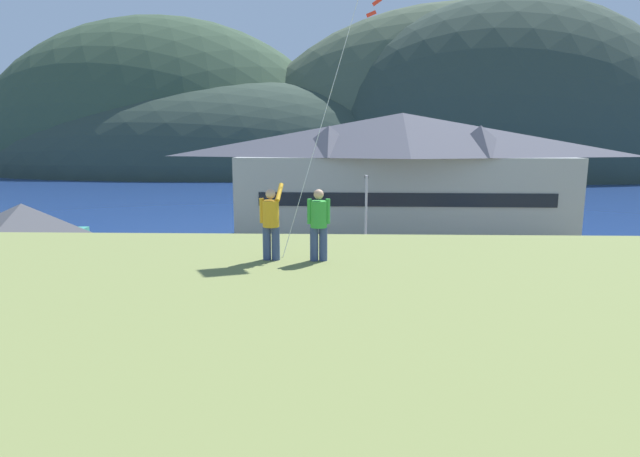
% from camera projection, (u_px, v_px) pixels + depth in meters
% --- Properties ---
extents(ground_plane, '(600.00, 600.00, 0.00)m').
position_uv_depth(ground_plane, '(309.00, 329.00, 23.46)').
color(ground_plane, '#66604C').
extents(parking_lot_pad, '(40.00, 20.00, 0.10)m').
position_uv_depth(parking_lot_pad, '(314.00, 295.00, 28.38)').
color(parking_lot_pad, gray).
rests_on(parking_lot_pad, ground).
extents(bay_water, '(360.00, 84.00, 0.03)m').
position_uv_depth(bay_water, '(328.00, 194.00, 82.52)').
color(bay_water, navy).
rests_on(bay_water, ground).
extents(far_hill_west_ridge, '(107.49, 64.21, 84.74)m').
position_uv_depth(far_hill_west_ridge, '(165.00, 171.00, 144.67)').
color(far_hill_west_ridge, '#334733').
rests_on(far_hill_west_ridge, ground).
extents(far_hill_east_peak, '(125.59, 54.31, 48.36)m').
position_uv_depth(far_hill_east_peak, '(224.00, 174.00, 132.99)').
color(far_hill_east_peak, '#2D3D33').
rests_on(far_hill_east_peak, ground).
extents(far_hill_center_saddle, '(122.11, 53.01, 88.45)m').
position_uv_depth(far_hill_center_saddle, '(458.00, 173.00, 136.93)').
color(far_hill_center_saddle, '#42513D').
rests_on(far_hill_center_saddle, ground).
extents(far_hill_far_shoulder, '(97.20, 61.01, 87.53)m').
position_uv_depth(far_hill_far_shoulder, '(503.00, 175.00, 129.37)').
color(far_hill_far_shoulder, '#2D3D33').
rests_on(far_hill_far_shoulder, ground).
extents(harbor_lodge, '(29.81, 9.59, 11.07)m').
position_uv_depth(harbor_lodge, '(401.00, 174.00, 43.68)').
color(harbor_lodge, '#999E99').
rests_on(harbor_lodge, ground).
extents(storage_shed_near_lot, '(5.81, 5.70, 5.36)m').
position_uv_depth(storage_shed_near_lot, '(26.00, 250.00, 27.50)').
color(storage_shed_near_lot, '#338475').
rests_on(storage_shed_near_lot, ground).
extents(storage_shed_waterside, '(4.99, 5.65, 4.52)m').
position_uv_depth(storage_shed_waterside, '(287.00, 210.00, 46.37)').
color(storage_shed_waterside, '#756B5B').
rests_on(storage_shed_waterside, ground).
extents(wharf_dock, '(3.20, 12.58, 0.70)m').
position_uv_depth(wharf_dock, '(317.00, 216.00, 56.16)').
color(wharf_dock, '#70604C').
rests_on(wharf_dock, ground).
extents(moored_boat_wharfside, '(3.06, 7.79, 2.16)m').
position_uv_depth(moored_boat_wharfside, '(285.00, 214.00, 55.17)').
color(moored_boat_wharfside, silver).
rests_on(moored_boat_wharfside, ground).
extents(moored_boat_outer_mooring, '(2.85, 6.81, 2.16)m').
position_uv_depth(moored_boat_outer_mooring, '(347.00, 211.00, 57.66)').
color(moored_boat_outer_mooring, navy).
rests_on(moored_boat_outer_mooring, ground).
extents(parked_car_front_row_red, '(4.29, 2.22, 1.82)m').
position_uv_depth(parked_car_front_row_red, '(522.00, 277.00, 28.40)').
color(parked_car_front_row_red, slate).
rests_on(parked_car_front_row_red, parking_lot_pad).
extents(parked_car_corner_spot, '(4.26, 2.18, 1.82)m').
position_uv_depth(parked_car_corner_spot, '(436.00, 313.00, 22.43)').
color(parked_car_corner_spot, red).
rests_on(parked_car_corner_spot, parking_lot_pad).
extents(parked_car_mid_row_near, '(4.30, 2.25, 1.82)m').
position_uv_depth(parked_car_mid_row_near, '(304.00, 276.00, 28.56)').
color(parked_car_mid_row_near, black).
rests_on(parked_car_mid_row_near, parking_lot_pad).
extents(parked_car_front_row_end, '(4.28, 2.21, 1.82)m').
position_uv_depth(parked_car_front_row_end, '(633.00, 310.00, 22.84)').
color(parked_car_front_row_end, navy).
rests_on(parked_car_front_row_end, parking_lot_pad).
extents(parked_car_front_row_silver, '(4.32, 2.29, 1.82)m').
position_uv_depth(parked_car_front_row_silver, '(151.00, 305.00, 23.64)').
color(parked_car_front_row_silver, '#9EA3A8').
rests_on(parked_car_front_row_silver, parking_lot_pad).
extents(parked_car_back_row_left, '(4.21, 2.08, 1.82)m').
position_uv_depth(parked_car_back_row_left, '(418.00, 272.00, 29.56)').
color(parked_car_back_row_left, '#9EA3A8').
rests_on(parked_car_back_row_left, parking_lot_pad).
extents(parked_car_back_row_right, '(4.26, 2.17, 1.82)m').
position_uv_depth(parked_car_back_row_right, '(251.00, 304.00, 23.74)').
color(parked_car_back_row_right, '#236633').
rests_on(parked_car_back_row_right, parking_lot_pad).
extents(parked_car_mid_row_center, '(4.26, 2.18, 1.82)m').
position_uv_depth(parked_car_mid_row_center, '(230.00, 267.00, 30.61)').
color(parked_car_mid_row_center, navy).
rests_on(parked_car_mid_row_center, parking_lot_pad).
extents(parking_light_pole, '(0.24, 0.78, 6.38)m').
position_uv_depth(parking_light_pole, '(366.00, 216.00, 33.10)').
color(parking_light_pole, '#ADADB2').
rests_on(parking_light_pole, parking_lot_pad).
extents(person_kite_flyer, '(0.55, 0.64, 1.86)m').
position_uv_depth(person_kite_flyer, '(271.00, 221.00, 12.09)').
color(person_kite_flyer, '#384770').
rests_on(person_kite_flyer, grassy_hill_foreground).
extents(person_companion, '(0.55, 0.40, 1.74)m').
position_uv_depth(person_companion, '(319.00, 223.00, 12.00)').
color(person_companion, '#384770').
rests_on(person_companion, grassy_hill_foreground).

